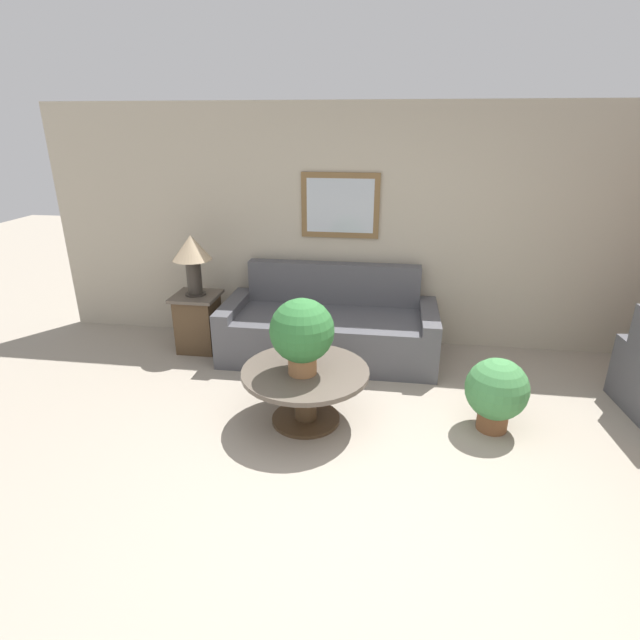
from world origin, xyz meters
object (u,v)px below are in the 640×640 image
Objects in this scene: coffee_table at (305,384)px; potted_plant_floor at (496,391)px; couch_main at (329,329)px; potted_plant_on_table at (302,333)px; table_lamp at (192,253)px; side_table at (198,322)px.

coffee_table is 1.56m from potted_plant_floor.
potted_plant_on_table is (-0.04, -1.37, 0.53)m from couch_main.
table_lamp reaches higher than potted_plant_floor.
table_lamp is (-1.46, -0.04, 0.80)m from couch_main.
potted_plant_on_table is 1.00× the size of potted_plant_floor.
couch_main is 1.46m from side_table.
coffee_table is (-0.03, -1.32, 0.05)m from couch_main.
coffee_table is 0.49m from potted_plant_on_table.
coffee_table is 2.06m from table_lamp.
coffee_table is 1.91m from side_table.
table_lamp is 1.04× the size of potted_plant_floor.
side_table is 2.01m from potted_plant_on_table.
couch_main is at bearing 88.16° from potted_plant_on_table.
coffee_table is 1.65× the size of side_table.
potted_plant_floor is at bearing -21.44° from table_lamp.
potted_plant_on_table reaches higher than coffee_table.
potted_plant_on_table reaches higher than couch_main.
table_lamp is (-1.43, 1.27, 0.75)m from coffee_table.
couch_main is 1.66m from table_lamp.
couch_main reaches higher than coffee_table.
side_table is 1.02× the size of potted_plant_floor.
potted_plant_floor is (1.56, 0.10, 0.00)m from coffee_table.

